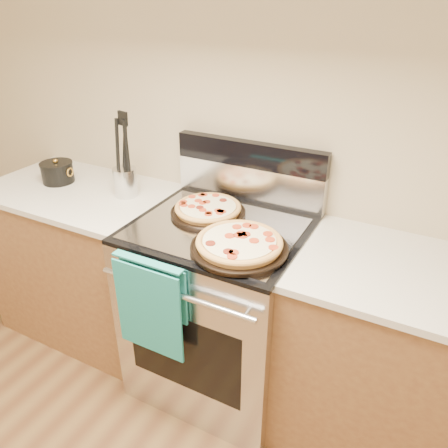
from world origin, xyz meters
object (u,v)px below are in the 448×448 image
at_px(range_body, 220,310).
at_px(pepperoni_pizza_back, 208,210).
at_px(utensil_crock, 125,182).
at_px(pepperoni_pizza_front, 239,244).
at_px(saucepan, 58,173).

height_order(range_body, pepperoni_pizza_back, pepperoni_pizza_back).
distance_m(pepperoni_pizza_back, utensil_crock, 0.50).
bearing_deg(pepperoni_pizza_front, pepperoni_pizza_back, 140.45).
bearing_deg(pepperoni_pizza_back, saucepan, -179.36).
height_order(utensil_crock, saucepan, utensil_crock).
distance_m(range_body, pepperoni_pizza_front, 0.55).
bearing_deg(saucepan, pepperoni_pizza_back, 0.64).
bearing_deg(pepperoni_pizza_back, range_body, -35.65).
distance_m(range_body, saucepan, 1.16).
xyz_separation_m(range_body, saucepan, (-1.04, 0.06, 0.51)).
xyz_separation_m(pepperoni_pizza_back, saucepan, (-0.94, -0.01, 0.01)).
height_order(pepperoni_pizza_back, pepperoni_pizza_front, pepperoni_pizza_front).
height_order(range_body, pepperoni_pizza_front, pepperoni_pizza_front).
height_order(pepperoni_pizza_back, utensil_crock, utensil_crock).
xyz_separation_m(range_body, pepperoni_pizza_back, (-0.10, 0.07, 0.50)).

